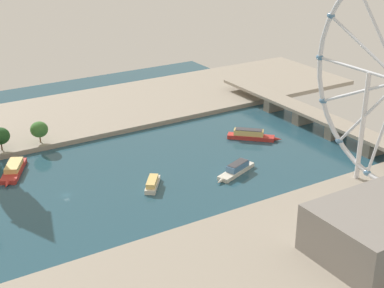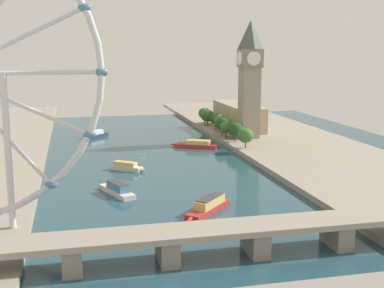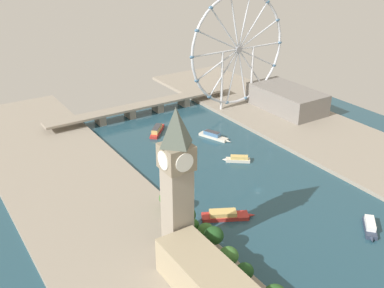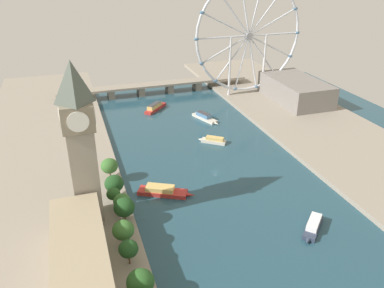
% 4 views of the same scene
% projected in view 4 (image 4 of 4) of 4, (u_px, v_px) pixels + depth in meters
% --- Properties ---
extents(ground_plane, '(378.53, 378.53, 0.00)m').
position_uv_depth(ground_plane, '(215.00, 172.00, 251.75)').
color(ground_plane, '#234756').
extents(riverbank_left, '(90.00, 520.00, 3.00)m').
position_uv_depth(riverbank_left, '(45.00, 198.00, 221.87)').
color(riverbank_left, gray).
rests_on(riverbank_left, ground_plane).
extents(riverbank_right, '(90.00, 520.00, 3.00)m').
position_uv_depth(riverbank_right, '(350.00, 147.00, 280.32)').
color(riverbank_right, gray).
rests_on(riverbank_right, ground_plane).
extents(clock_tower, '(15.82, 15.82, 82.57)m').
position_uv_depth(clock_tower, '(81.00, 142.00, 184.90)').
color(clock_tower, gray).
rests_on(clock_tower, riverbank_left).
extents(parliament_block, '(22.00, 73.48, 19.09)m').
position_uv_depth(parliament_block, '(81.00, 263.00, 159.29)').
color(parliament_block, tan).
rests_on(parliament_block, riverbank_left).
extents(tree_row_embankment, '(13.83, 119.46, 13.80)m').
position_uv_depth(tree_row_embankment, '(124.00, 220.00, 187.12)').
color(tree_row_embankment, '#513823').
rests_on(tree_row_embankment, riverbank_left).
extents(ferris_wheel, '(107.96, 3.20, 108.51)m').
position_uv_depth(ferris_wheel, '(249.00, 36.00, 362.24)').
color(ferris_wheel, silver).
rests_on(ferris_wheel, riverbank_right).
extents(riverside_hall, '(39.98, 73.81, 20.10)m').
position_uv_depth(riverside_hall, '(295.00, 90.00, 363.48)').
color(riverside_hall, gray).
rests_on(riverside_hall, riverbank_right).
extents(river_bridge, '(190.53, 15.22, 10.34)m').
position_uv_depth(river_bridge, '(155.00, 86.00, 391.17)').
color(river_bridge, gray).
rests_on(river_bridge, ground_plane).
extents(tour_boat_0, '(25.68, 27.31, 6.24)m').
position_uv_depth(tour_boat_0, '(155.00, 107.00, 351.55)').
color(tour_boat_0, '#B22D28').
rests_on(tour_boat_0, ground_plane).
extents(tour_boat_1, '(32.17, 20.64, 5.15)m').
position_uv_depth(tour_boat_1, '(163.00, 191.00, 227.18)').
color(tour_boat_1, '#B22D28').
rests_on(tour_boat_1, ground_plane).
extents(tour_boat_2, '(20.61, 20.19, 5.35)m').
position_uv_depth(tour_boat_2, '(313.00, 226.00, 197.43)').
color(tour_boat_2, '#2D384C').
rests_on(tour_boat_2, ground_plane).
extents(tour_boat_3, '(15.24, 30.39, 5.72)m').
position_uv_depth(tour_boat_3, '(205.00, 117.00, 330.80)').
color(tour_boat_3, beige).
rests_on(tour_boat_3, ground_plane).
extents(tour_boat_4, '(19.41, 15.96, 4.87)m').
position_uv_depth(tour_boat_4, '(213.00, 140.00, 289.50)').
color(tour_boat_4, beige).
rests_on(tour_boat_4, ground_plane).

